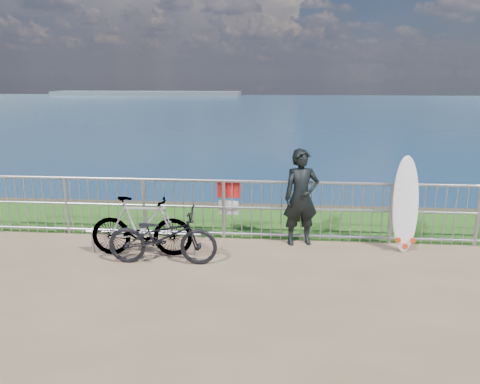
# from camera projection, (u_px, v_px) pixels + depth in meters

# --- Properties ---
(grass_strip) EXTENTS (120.00, 120.00, 0.00)m
(grass_strip) POSITION_uv_depth(u_px,v_px,m) (254.00, 221.00, 9.75)
(grass_strip) COLOR #235617
(grass_strip) RESTS_ON ground
(seascape) EXTENTS (260.00, 260.00, 5.00)m
(seascape) POSITION_uv_depth(u_px,v_px,m) (148.00, 95.00, 154.26)
(seascape) COLOR brown
(seascape) RESTS_ON ground
(railing) EXTENTS (10.06, 0.10, 1.13)m
(railing) POSITION_uv_depth(u_px,v_px,m) (252.00, 209.00, 8.54)
(railing) COLOR #96999E
(railing) RESTS_ON ground
(surfer) EXTENTS (0.71, 0.55, 1.72)m
(surfer) POSITION_uv_depth(u_px,v_px,m) (301.00, 197.00, 8.25)
(surfer) COLOR black
(surfer) RESTS_ON ground
(surfboard) EXTENTS (0.45, 0.41, 1.65)m
(surfboard) POSITION_uv_depth(u_px,v_px,m) (405.00, 208.00, 7.99)
(surfboard) COLOR white
(surfboard) RESTS_ON ground
(bicycle_near) EXTENTS (1.77, 0.66, 0.92)m
(bicycle_near) POSITION_uv_depth(u_px,v_px,m) (163.00, 236.00, 7.47)
(bicycle_near) COLOR black
(bicycle_near) RESTS_ON ground
(bicycle_far) EXTENTS (1.72, 0.55, 1.02)m
(bicycle_far) POSITION_uv_depth(u_px,v_px,m) (142.00, 226.00, 7.80)
(bicycle_far) COLOR black
(bicycle_far) RESTS_ON ground
(bike_rack) EXTENTS (1.96, 0.05, 0.41)m
(bike_rack) POSITION_uv_depth(u_px,v_px,m) (143.00, 235.00, 7.88)
(bike_rack) COLOR #96999E
(bike_rack) RESTS_ON ground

